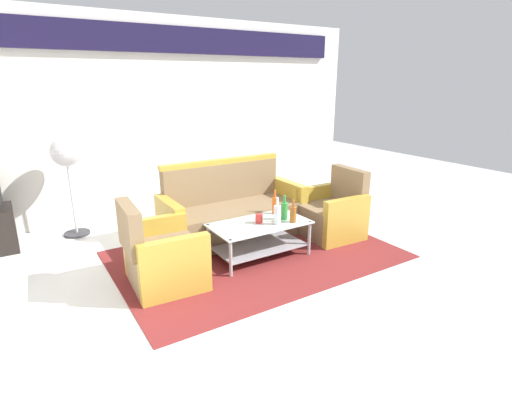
% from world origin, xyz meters
% --- Properties ---
extents(ground_plane, '(14.00, 14.00, 0.00)m').
position_xyz_m(ground_plane, '(0.00, 0.00, 0.00)').
color(ground_plane, white).
extents(wall_back, '(6.52, 0.19, 2.80)m').
position_xyz_m(wall_back, '(0.00, 3.05, 1.48)').
color(wall_back, silver).
rests_on(wall_back, ground).
extents(rug, '(3.11, 2.08, 0.01)m').
position_xyz_m(rug, '(0.15, 0.81, 0.01)').
color(rug, maroon).
rests_on(rug, ground).
extents(couch, '(1.80, 0.74, 0.96)m').
position_xyz_m(couch, '(0.19, 1.45, 0.32)').
color(couch, '#7F6647').
rests_on(couch, rug).
extents(armchair_left, '(0.74, 0.80, 0.85)m').
position_xyz_m(armchair_left, '(-0.99, 0.73, 0.29)').
color(armchair_left, '#7F6647').
rests_on(armchair_left, rug).
extents(armchair_right, '(0.73, 0.79, 0.85)m').
position_xyz_m(armchair_right, '(1.29, 0.83, 0.29)').
color(armchair_right, '#7F6647').
rests_on(armchair_right, rug).
extents(coffee_table, '(1.10, 0.60, 0.40)m').
position_xyz_m(coffee_table, '(0.15, 0.76, 0.27)').
color(coffee_table, silver).
rests_on(coffee_table, rug).
extents(bottle_clear, '(0.07, 0.07, 0.31)m').
position_xyz_m(bottle_clear, '(0.30, 0.62, 0.53)').
color(bottle_clear, silver).
rests_on(bottle_clear, coffee_table).
extents(bottle_brown, '(0.07, 0.07, 0.26)m').
position_xyz_m(bottle_brown, '(0.49, 0.58, 0.51)').
color(bottle_brown, brown).
rests_on(bottle_brown, coffee_table).
extents(bottle_green, '(0.07, 0.07, 0.29)m').
position_xyz_m(bottle_green, '(0.46, 0.71, 0.52)').
color(bottle_green, '#2D8C38').
rests_on(bottle_green, coffee_table).
extents(bottle_orange, '(0.06, 0.06, 0.29)m').
position_xyz_m(bottle_orange, '(0.48, 0.94, 0.52)').
color(bottle_orange, '#D85919').
rests_on(bottle_orange, coffee_table).
extents(cup, '(0.08, 0.08, 0.10)m').
position_xyz_m(cup, '(0.15, 0.76, 0.46)').
color(cup, red).
rests_on(cup, coffee_table).
extents(pedestal_fan, '(0.36, 0.36, 1.27)m').
position_xyz_m(pedestal_fan, '(-1.50, 2.60, 1.01)').
color(pedestal_fan, '#2D2D33').
rests_on(pedestal_fan, ground).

